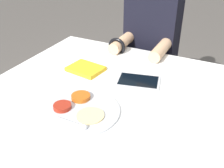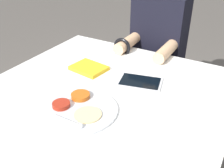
{
  "view_description": "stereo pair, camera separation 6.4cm",
  "coord_description": "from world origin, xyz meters",
  "px_view_note": "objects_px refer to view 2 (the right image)",
  "views": [
    {
      "loc": [
        0.49,
        -0.96,
        1.34
      ],
      "look_at": [
        0.05,
        -0.08,
        0.76
      ],
      "focal_mm": 42.0,
      "sensor_mm": 36.0,
      "label": 1
    },
    {
      "loc": [
        0.54,
        -0.93,
        1.34
      ],
      "look_at": [
        0.05,
        -0.08,
        0.76
      ],
      "focal_mm": 42.0,
      "sensor_mm": 36.0,
      "label": 2
    }
  ],
  "objects_px": {
    "thali_tray": "(78,109)",
    "tablet_device": "(140,82)",
    "person_diner": "(156,62)",
    "red_notebook": "(89,68)"
  },
  "relations": [
    {
      "from": "thali_tray",
      "to": "tablet_device",
      "type": "bearing_deg",
      "value": 69.41
    },
    {
      "from": "red_notebook",
      "to": "tablet_device",
      "type": "height_order",
      "value": "red_notebook"
    },
    {
      "from": "thali_tray",
      "to": "tablet_device",
      "type": "xyz_separation_m",
      "value": [
        0.12,
        0.33,
        -0.0
      ]
    },
    {
      "from": "thali_tray",
      "to": "tablet_device",
      "type": "relative_size",
      "value": 1.38
    },
    {
      "from": "red_notebook",
      "to": "person_diner",
      "type": "xyz_separation_m",
      "value": [
        0.17,
        0.56,
        -0.16
      ]
    },
    {
      "from": "red_notebook",
      "to": "person_diner",
      "type": "distance_m",
      "value": 0.61
    },
    {
      "from": "thali_tray",
      "to": "red_notebook",
      "type": "distance_m",
      "value": 0.36
    },
    {
      "from": "tablet_device",
      "to": "person_diner",
      "type": "distance_m",
      "value": 0.58
    },
    {
      "from": "tablet_device",
      "to": "person_diner",
      "type": "xyz_separation_m",
      "value": [
        -0.12,
        0.55,
        -0.15
      ]
    },
    {
      "from": "red_notebook",
      "to": "person_diner",
      "type": "height_order",
      "value": "person_diner"
    }
  ]
}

